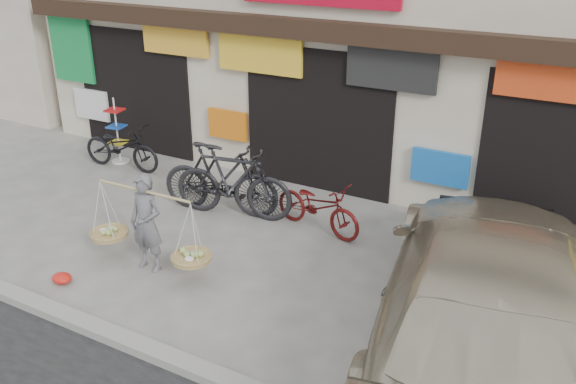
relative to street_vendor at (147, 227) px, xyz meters
The scene contains 10 objects.
ground 1.16m from the street_vendor, 27.88° to the left, with size 70.00×70.00×0.00m, color gray.
kerb 1.88m from the street_vendor, 62.35° to the right, with size 70.00×0.25×0.12m, color gray.
street_vendor is the anchor object (origin of this frame).
bike_0 4.29m from the street_vendor, 138.28° to the left, with size 0.64×1.83×0.96m, color black.
bike_1 2.10m from the street_vendor, 94.38° to the left, with size 0.61×2.16×1.30m, color black.
bike_2 2.86m from the street_vendor, 54.67° to the left, with size 0.59×1.70×0.89m, color #500E0D.
bike_3 2.10m from the street_vendor, 86.92° to the left, with size 0.61×2.16×1.30m, color black.
suv 4.85m from the street_vendor, ahead, with size 3.54×6.47×1.78m.
display_rack 4.72m from the street_vendor, 138.60° to the left, with size 0.39×0.39×1.42m.
red_bag 1.41m from the street_vendor, 132.49° to the right, with size 0.31×0.25×0.14m, color red.
Camera 1 is at (4.83, -6.37, 4.79)m, focal length 38.00 mm.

